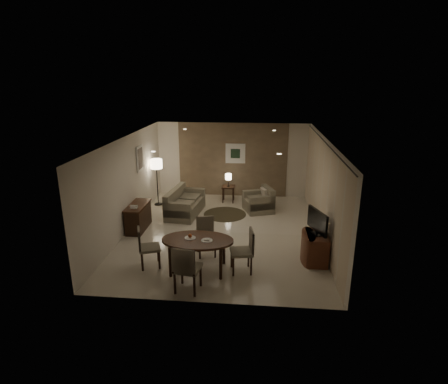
# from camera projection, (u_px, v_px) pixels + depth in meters

# --- Properties ---
(room_shell) EXTENTS (5.50, 7.00, 2.70)m
(room_shell) POSITION_uv_depth(u_px,v_px,m) (225.00, 183.00, 10.74)
(room_shell) COLOR beige
(room_shell) RESTS_ON ground
(taupe_accent) EXTENTS (3.96, 0.03, 2.70)m
(taupe_accent) POSITION_uv_depth(u_px,v_px,m) (233.00, 160.00, 13.67)
(taupe_accent) COLOR #7F684F
(taupe_accent) RESTS_ON wall_back
(curtain_wall) EXTENTS (0.08, 6.70, 2.58)m
(curtain_wall) POSITION_uv_depth(u_px,v_px,m) (322.00, 191.00, 10.12)
(curtain_wall) COLOR beige
(curtain_wall) RESTS_ON wall_right
(curtain_rod) EXTENTS (0.03, 6.80, 0.03)m
(curtain_rod) POSITION_uv_depth(u_px,v_px,m) (326.00, 143.00, 9.73)
(curtain_rod) COLOR black
(curtain_rod) RESTS_ON wall_right
(art_back_frame) EXTENTS (0.72, 0.03, 0.72)m
(art_back_frame) POSITION_uv_depth(u_px,v_px,m) (235.00, 153.00, 13.56)
(art_back_frame) COLOR silver
(art_back_frame) RESTS_ON wall_back
(art_back_canvas) EXTENTS (0.34, 0.01, 0.34)m
(art_back_canvas) POSITION_uv_depth(u_px,v_px,m) (235.00, 154.00, 13.55)
(art_back_canvas) COLOR #1A301C
(art_back_canvas) RESTS_ON wall_back
(art_left_frame) EXTENTS (0.03, 0.60, 0.80)m
(art_left_frame) POSITION_uv_depth(u_px,v_px,m) (140.00, 158.00, 11.60)
(art_left_frame) COLOR silver
(art_left_frame) RESTS_ON wall_left
(art_left_canvas) EXTENTS (0.01, 0.46, 0.64)m
(art_left_canvas) POSITION_uv_depth(u_px,v_px,m) (140.00, 158.00, 11.60)
(art_left_canvas) COLOR gray
(art_left_canvas) RESTS_ON wall_left
(downlight_nl) EXTENTS (0.10, 0.10, 0.01)m
(downlight_nl) POSITION_uv_depth(u_px,v_px,m) (153.00, 152.00, 8.38)
(downlight_nl) COLOR white
(downlight_nl) RESTS_ON ceiling
(downlight_nr) EXTENTS (0.10, 0.10, 0.01)m
(downlight_nr) POSITION_uv_depth(u_px,v_px,m) (279.00, 154.00, 8.12)
(downlight_nr) COLOR white
(downlight_nr) RESTS_ON ceiling
(downlight_fl) EXTENTS (0.10, 0.10, 0.01)m
(downlight_fl) POSITION_uv_depth(u_px,v_px,m) (185.00, 129.00, 11.80)
(downlight_fl) COLOR white
(downlight_fl) RESTS_ON ceiling
(downlight_fr) EXTENTS (0.10, 0.10, 0.01)m
(downlight_fr) POSITION_uv_depth(u_px,v_px,m) (274.00, 130.00, 11.54)
(downlight_fr) COLOR white
(downlight_fr) RESTS_ON ceiling
(console_desk) EXTENTS (0.48, 1.20, 0.75)m
(console_desk) POSITION_uv_depth(u_px,v_px,m) (138.00, 217.00, 10.88)
(console_desk) COLOR #4A2717
(console_desk) RESTS_ON floor
(telephone) EXTENTS (0.20, 0.14, 0.09)m
(telephone) POSITION_uv_depth(u_px,v_px,m) (134.00, 207.00, 10.47)
(telephone) COLOR white
(telephone) RESTS_ON console_desk
(tv_cabinet) EXTENTS (0.48, 0.90, 0.70)m
(tv_cabinet) POSITION_uv_depth(u_px,v_px,m) (316.00, 248.00, 9.02)
(tv_cabinet) COLOR brown
(tv_cabinet) RESTS_ON floor
(flat_tv) EXTENTS (0.36, 0.85, 0.60)m
(flat_tv) POSITION_uv_depth(u_px,v_px,m) (317.00, 222.00, 8.82)
(flat_tv) COLOR black
(flat_tv) RESTS_ON tv_cabinet
(dining_table) EXTENTS (1.64, 1.03, 0.77)m
(dining_table) POSITION_uv_depth(u_px,v_px,m) (198.00, 255.00, 8.58)
(dining_table) COLOR #4A2717
(dining_table) RESTS_ON floor
(chair_near) EXTENTS (0.58, 0.58, 1.05)m
(chair_near) POSITION_uv_depth(u_px,v_px,m) (188.00, 267.00, 7.73)
(chair_near) COLOR gray
(chair_near) RESTS_ON floor
(chair_far) EXTENTS (0.57, 0.57, 0.95)m
(chair_far) POSITION_uv_depth(u_px,v_px,m) (206.00, 237.00, 9.28)
(chair_far) COLOR gray
(chair_far) RESTS_ON floor
(chair_left) EXTENTS (0.60, 0.60, 0.97)m
(chair_left) POSITION_uv_depth(u_px,v_px,m) (150.00, 247.00, 8.72)
(chair_left) COLOR gray
(chair_left) RESTS_ON floor
(chair_right) EXTENTS (0.57, 0.57, 1.01)m
(chair_right) POSITION_uv_depth(u_px,v_px,m) (241.00, 251.00, 8.49)
(chair_right) COLOR gray
(chair_right) RESTS_ON floor
(plate_a) EXTENTS (0.26, 0.26, 0.02)m
(plate_a) POSITION_uv_depth(u_px,v_px,m) (190.00, 238.00, 8.52)
(plate_a) COLOR white
(plate_a) RESTS_ON dining_table
(plate_b) EXTENTS (0.26, 0.26, 0.02)m
(plate_b) POSITION_uv_depth(u_px,v_px,m) (207.00, 240.00, 8.39)
(plate_b) COLOR white
(plate_b) RESTS_ON dining_table
(fruit_apple) EXTENTS (0.09, 0.09, 0.09)m
(fruit_apple) POSITION_uv_depth(u_px,v_px,m) (190.00, 236.00, 8.51)
(fruit_apple) COLOR #B83F15
(fruit_apple) RESTS_ON plate_a
(napkin) EXTENTS (0.12, 0.08, 0.03)m
(napkin) POSITION_uv_depth(u_px,v_px,m) (207.00, 239.00, 8.39)
(napkin) COLOR white
(napkin) RESTS_ON plate_b
(round_rug) EXTENTS (1.37, 1.37, 0.01)m
(round_rug) POSITION_uv_depth(u_px,v_px,m) (225.00, 214.00, 12.14)
(round_rug) COLOR #463E27
(round_rug) RESTS_ON floor
(sofa) EXTENTS (1.84, 1.07, 0.83)m
(sofa) POSITION_uv_depth(u_px,v_px,m) (185.00, 202.00, 12.06)
(sofa) COLOR gray
(sofa) RESTS_ON floor
(armchair) EXTENTS (1.10, 1.13, 0.80)m
(armchair) POSITION_uv_depth(u_px,v_px,m) (258.00, 200.00, 12.32)
(armchair) COLOR gray
(armchair) RESTS_ON floor
(side_table) EXTENTS (0.45, 0.45, 0.57)m
(side_table) POSITION_uv_depth(u_px,v_px,m) (228.00, 194.00, 13.29)
(side_table) COLOR black
(side_table) RESTS_ON floor
(table_lamp) EXTENTS (0.22, 0.22, 0.50)m
(table_lamp) POSITION_uv_depth(u_px,v_px,m) (228.00, 179.00, 13.13)
(table_lamp) COLOR #FFEAC1
(table_lamp) RESTS_ON side_table
(floor_lamp) EXTENTS (0.41, 0.41, 1.61)m
(floor_lamp) POSITION_uv_depth(u_px,v_px,m) (157.00, 182.00, 12.82)
(floor_lamp) COLOR #FFE5B7
(floor_lamp) RESTS_ON floor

